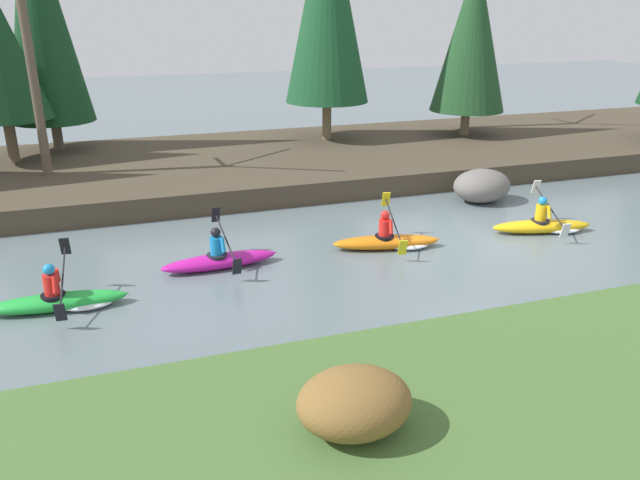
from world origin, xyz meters
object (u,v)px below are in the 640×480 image
Objects in this scene: kayaker_far_back at (63,300)px; boulder_midstream at (482,186)px; kayaker_lead at (545,225)px; kayaker_trailing at (220,259)px; kayaker_middle at (391,241)px.

kayaker_far_back is 1.52× the size of boulder_midstream.
kayaker_lead and kayaker_far_back have the same top height.
kayaker_far_back is at bearing -165.48° from kayaker_trailing.
kayaker_middle and kayaker_trailing have the same top height.
kayaker_middle is 4.29m from kayaker_trailing.
kayaker_lead is 1.00× the size of kayaker_far_back.
kayaker_lead is at bearing 6.09° from kayaker_far_back.
kayaker_lead is 1.00× the size of kayaker_middle.
kayaker_trailing is 1.52× the size of boulder_midstream.
kayaker_far_back is (-7.68, -0.96, 0.00)m from kayaker_middle.
kayaker_middle is at bearing 9.87° from kayaker_far_back.
kayaker_lead reaches higher than boulder_midstream.
kayaker_lead is 1.52× the size of boulder_midstream.
kayaker_far_back is at bearing -164.14° from kayaker_lead.
kayaker_lead is 8.76m from kayaker_trailing.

